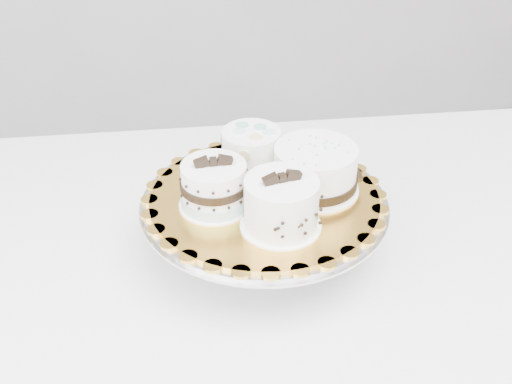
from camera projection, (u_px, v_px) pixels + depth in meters
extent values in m
cube|color=white|center=(284.00, 255.00, 1.04)|extent=(1.36, 1.00, 0.04)
cube|color=white|center=(11.00, 299.00, 1.49)|extent=(0.06, 0.06, 0.71)
cube|color=white|center=(484.00, 260.00, 1.61)|extent=(0.06, 0.06, 0.71)
cylinder|color=gray|center=(264.00, 248.00, 1.01)|extent=(0.17, 0.17, 0.01)
cylinder|color=gray|center=(264.00, 228.00, 0.99)|extent=(0.11, 0.11, 0.09)
cylinder|color=silver|center=(264.00, 202.00, 0.96)|extent=(0.36, 0.36, 0.01)
cylinder|color=silver|center=(264.00, 203.00, 0.96)|extent=(0.37, 0.37, 0.00)
cylinder|color=gold|center=(264.00, 198.00, 0.96)|extent=(0.41, 0.41, 0.01)
cylinder|color=white|center=(281.00, 225.00, 0.89)|extent=(0.11, 0.11, 0.00)
cylinder|color=white|center=(281.00, 203.00, 0.87)|extent=(0.11, 0.11, 0.07)
cylinder|color=white|center=(215.00, 204.00, 0.93)|extent=(0.11, 0.11, 0.00)
cylinder|color=white|center=(214.00, 185.00, 0.92)|extent=(0.10, 0.10, 0.07)
cylinder|color=silver|center=(215.00, 198.00, 0.93)|extent=(0.10, 0.10, 0.02)
cylinder|color=black|center=(214.00, 183.00, 0.91)|extent=(0.10, 0.10, 0.01)
cylinder|color=white|center=(251.00, 168.00, 1.02)|extent=(0.10, 0.10, 0.00)
cylinder|color=white|center=(251.00, 150.00, 1.00)|extent=(0.11, 0.11, 0.06)
cylinder|color=white|center=(314.00, 188.00, 0.97)|extent=(0.14, 0.14, 0.00)
cylinder|color=white|center=(315.00, 168.00, 0.95)|extent=(0.13, 0.13, 0.07)
cylinder|color=black|center=(315.00, 179.00, 0.96)|extent=(0.13, 0.13, 0.01)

